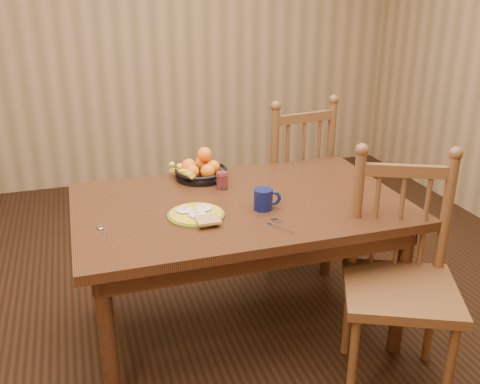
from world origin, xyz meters
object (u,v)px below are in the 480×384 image
object	(u,v)px
chair_near	(400,281)
fruit_bowl	(200,170)
coffee_mug	(264,199)
chair_far	(288,182)
dining_table	(240,217)
breakfast_plate	(197,214)

from	to	relation	value
chair_near	fruit_bowl	xyz separation A→B (m)	(-0.68, 0.94, 0.28)
coffee_mug	fruit_bowl	size ratio (longest dim) A/B	0.41
chair_near	chair_far	bearing A→B (deg)	115.44
chair_near	fruit_bowl	distance (m)	1.19
dining_table	chair_near	world-z (taller)	chair_near
chair_near	breakfast_plate	bearing A→B (deg)	176.17
chair_near	coffee_mug	size ratio (longest dim) A/B	8.00
dining_table	fruit_bowl	world-z (taller)	fruit_bowl
dining_table	chair_near	bearing A→B (deg)	-44.43
breakfast_plate	coffee_mug	world-z (taller)	coffee_mug
chair_far	fruit_bowl	world-z (taller)	chair_far
fruit_bowl	chair_far	bearing A→B (deg)	26.91
coffee_mug	fruit_bowl	distance (m)	0.54
dining_table	breakfast_plate	size ratio (longest dim) A/B	5.56
dining_table	fruit_bowl	bearing A→B (deg)	105.77
dining_table	chair_far	size ratio (longest dim) A/B	1.47
chair_far	fruit_bowl	distance (m)	0.79
breakfast_plate	fruit_bowl	distance (m)	0.51
dining_table	breakfast_plate	bearing A→B (deg)	-155.20
dining_table	fruit_bowl	size ratio (longest dim) A/B	4.94
chair_far	coffee_mug	world-z (taller)	chair_far
breakfast_plate	fruit_bowl	xyz separation A→B (m)	(0.14, 0.50, 0.03)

